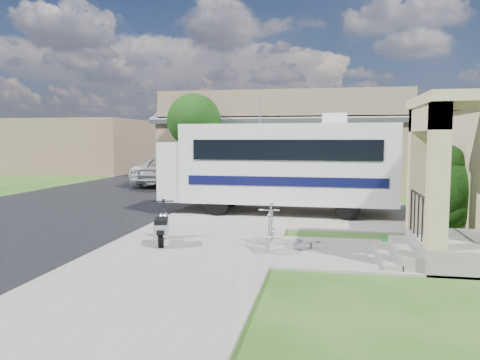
% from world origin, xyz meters
% --- Properties ---
extents(ground, '(120.00, 120.00, 0.00)m').
position_xyz_m(ground, '(0.00, 0.00, 0.00)').
color(ground, '#173B10').
extents(street_slab, '(9.00, 80.00, 0.02)m').
position_xyz_m(street_slab, '(-7.50, 10.00, 0.01)').
color(street_slab, black).
rests_on(street_slab, ground).
extents(sidewalk_slab, '(4.00, 80.00, 0.06)m').
position_xyz_m(sidewalk_slab, '(-1.00, 10.00, 0.03)').
color(sidewalk_slab, slate).
rests_on(sidewalk_slab, ground).
extents(driveway_slab, '(7.00, 6.00, 0.05)m').
position_xyz_m(driveway_slab, '(1.50, 4.50, 0.03)').
color(driveway_slab, slate).
rests_on(driveway_slab, ground).
extents(walk_slab, '(4.00, 3.00, 0.05)m').
position_xyz_m(walk_slab, '(3.00, -1.00, 0.03)').
color(walk_slab, slate).
rests_on(walk_slab, ground).
extents(warehouse, '(12.50, 8.40, 5.04)m').
position_xyz_m(warehouse, '(0.00, 13.97, 1.99)').
color(warehouse, '#7C634D').
rests_on(warehouse, ground).
extents(distant_bldg_far, '(10.00, 8.00, 4.00)m').
position_xyz_m(distant_bldg_far, '(-17.00, 22.00, 2.00)').
color(distant_bldg_far, brown).
rests_on(distant_bldg_far, ground).
extents(distant_bldg_near, '(8.00, 7.00, 3.20)m').
position_xyz_m(distant_bldg_near, '(-15.00, 34.00, 1.60)').
color(distant_bldg_near, '#7C634D').
rests_on(distant_bldg_near, ground).
extents(street_tree_a, '(2.44, 2.40, 4.58)m').
position_xyz_m(street_tree_a, '(-3.70, 9.05, 3.25)').
color(street_tree_a, black).
rests_on(street_tree_a, ground).
extents(street_tree_b, '(2.44, 2.40, 4.73)m').
position_xyz_m(street_tree_b, '(-3.70, 19.05, 3.39)').
color(street_tree_b, black).
rests_on(street_tree_b, ground).
extents(street_tree_c, '(2.44, 2.40, 4.42)m').
position_xyz_m(street_tree_c, '(-3.70, 28.05, 3.10)').
color(street_tree_c, black).
rests_on(street_tree_c, ground).
extents(motorhome, '(7.78, 2.66, 3.96)m').
position_xyz_m(motorhome, '(0.53, 4.39, 1.70)').
color(motorhome, silver).
rests_on(motorhome, ground).
extents(shrub, '(1.97, 1.88, 2.42)m').
position_xyz_m(shrub, '(5.15, 1.63, 1.24)').
color(shrub, black).
rests_on(shrub, ground).
extents(scooter, '(0.71, 1.47, 0.98)m').
position_xyz_m(scooter, '(-1.75, -0.94, 0.45)').
color(scooter, black).
rests_on(scooter, ground).
extents(bicycle, '(0.55, 1.67, 0.99)m').
position_xyz_m(bicycle, '(0.82, -0.88, 0.50)').
color(bicycle, '#A8A9B0').
rests_on(bicycle, ground).
extents(pickup_truck, '(3.15, 5.93, 1.59)m').
position_xyz_m(pickup_truck, '(-6.25, 13.25, 0.79)').
color(pickup_truck, silver).
rests_on(pickup_truck, ground).
extents(van, '(2.79, 6.34, 1.81)m').
position_xyz_m(van, '(-6.42, 20.43, 0.91)').
color(van, silver).
rests_on(van, ground).
extents(garden_hose, '(0.35, 0.35, 0.16)m').
position_xyz_m(garden_hose, '(3.54, -0.07, 0.08)').
color(garden_hose, '#167122').
rests_on(garden_hose, ground).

